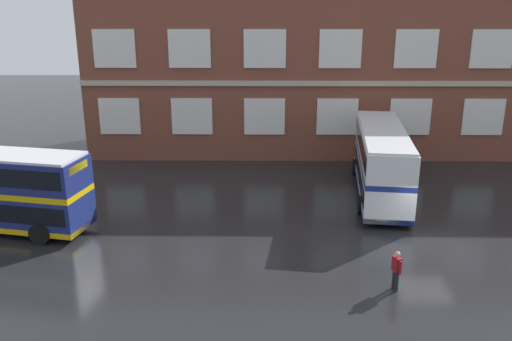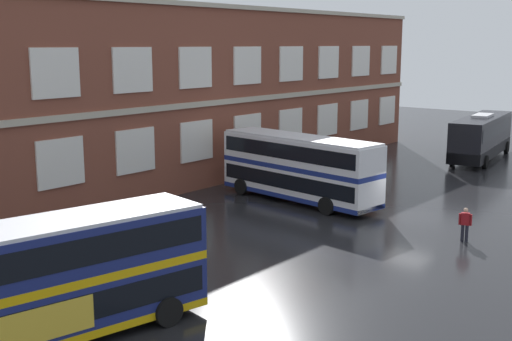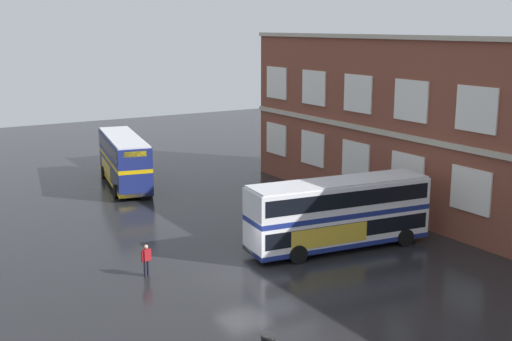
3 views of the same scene
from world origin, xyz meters
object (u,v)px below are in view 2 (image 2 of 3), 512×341
(double_decker_near, at_px, (42,282))
(waiting_passenger, at_px, (465,223))
(double_decker_middle, at_px, (299,167))
(touring_coach, at_px, (481,137))

(double_decker_near, relative_size, waiting_passenger, 6.64)
(double_decker_middle, bearing_deg, touring_coach, -7.99)
(double_decker_near, xyz_separation_m, double_decker_middle, (21.28, 5.14, 0.00))
(double_decker_near, xyz_separation_m, touring_coach, (43.26, 2.06, -0.24))
(double_decker_near, xyz_separation_m, waiting_passenger, (19.57, -6.07, -1.22))
(double_decker_near, distance_m, waiting_passenger, 20.52)
(double_decker_near, bearing_deg, touring_coach, 2.72)
(double_decker_middle, distance_m, waiting_passenger, 11.41)
(double_decker_near, distance_m, double_decker_middle, 21.89)
(double_decker_near, relative_size, touring_coach, 0.92)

